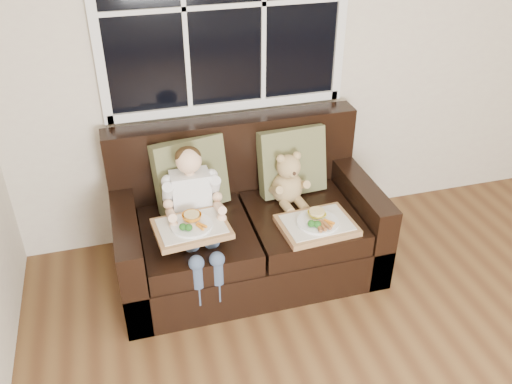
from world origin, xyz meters
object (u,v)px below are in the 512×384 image
object	(u,v)px
loveseat	(245,227)
child	(194,204)
tray_left	(192,227)
tray_right	(317,224)
teddy_bear	(288,182)

from	to	relation	value
loveseat	child	distance (m)	0.49
tray_left	tray_right	bearing A→B (deg)	-9.09
child	tray_left	size ratio (longest dim) A/B	1.72
teddy_bear	tray_right	distance (m)	0.37
child	tray_right	bearing A→B (deg)	-15.81
tray_left	tray_right	size ratio (longest dim) A/B	0.96
loveseat	tray_left	distance (m)	0.55
child	teddy_bear	bearing A→B (deg)	11.93
loveseat	tray_right	distance (m)	0.53
child	teddy_bear	world-z (taller)	child
loveseat	teddy_bear	size ratio (longest dim) A/B	4.51
teddy_bear	tray_right	size ratio (longest dim) A/B	0.79
child	tray_right	distance (m)	0.77
tray_left	tray_right	xyz separation A→B (m)	(0.78, -0.05, -0.09)
teddy_bear	tray_left	distance (m)	0.76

